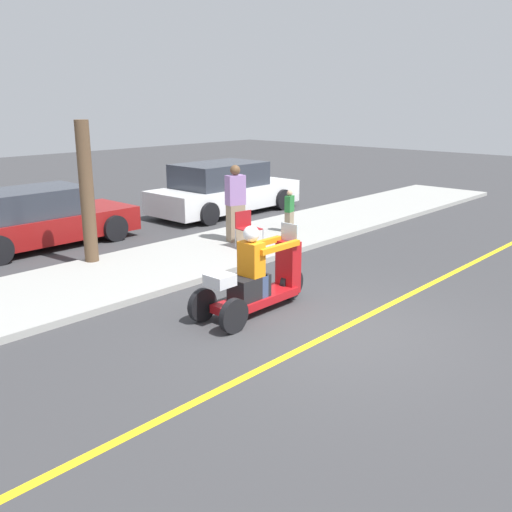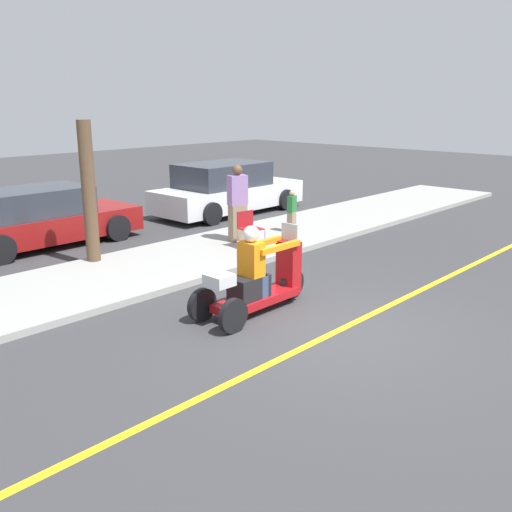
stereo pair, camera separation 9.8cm
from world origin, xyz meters
name	(u,v)px [view 2 (the right image)]	position (x,y,z in m)	size (l,w,h in m)	color
ground_plane	(338,331)	(0.00, 0.00, 0.00)	(60.00, 60.00, 0.00)	#38383A
lane_stripe	(328,336)	(-0.25, 0.00, 0.00)	(24.00, 0.12, 0.01)	gold
sidewalk_strip	(151,267)	(0.00, 4.60, 0.06)	(28.00, 2.80, 0.12)	#9E9E99
motorcycle_trike	(257,281)	(-0.23, 1.44, 0.52)	(2.30, 0.79, 1.45)	black
spectator_end_of_line	(292,212)	(4.23, 4.43, 0.63)	(0.28, 0.20, 1.05)	gray
spectator_near_curb	(238,205)	(2.63, 4.74, 0.98)	(0.48, 0.36, 1.79)	gray
folding_chair_curbside	(248,226)	(2.35, 4.12, 0.62)	(0.52, 0.52, 0.82)	#A5A8AD
parked_car_lot_right	(41,219)	(-0.53, 8.09, 0.66)	(4.41, 1.92, 1.38)	maroon
parked_car_lot_left	(227,190)	(5.25, 7.83, 0.72)	(4.83, 2.09, 1.53)	silver
tree_trunk	(89,192)	(-0.62, 5.72, 1.55)	(0.28, 0.28, 2.85)	brown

